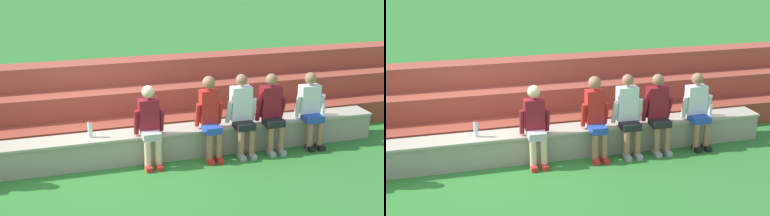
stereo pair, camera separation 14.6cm
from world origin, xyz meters
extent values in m
plane|color=#2D752D|center=(0.00, 0.00, 0.00)|extent=(80.00, 80.00, 0.00)
cube|color=gray|center=(0.00, 0.24, 0.25)|extent=(9.76, 0.47, 0.49)
cube|color=#ABA28E|center=(0.00, 0.24, 0.48)|extent=(9.80, 0.51, 0.04)
cube|color=brown|center=(0.00, 1.02, 0.22)|extent=(13.70, 0.56, 0.44)
cube|color=#974131|center=(0.00, 1.58, 0.44)|extent=(13.70, 0.56, 0.89)
cube|color=#9A4334|center=(0.00, 2.14, 0.67)|extent=(13.70, 0.56, 1.33)
cylinder|color=beige|center=(0.57, -0.20, 0.25)|extent=(0.11, 0.11, 0.49)
cylinder|color=beige|center=(0.75, -0.20, 0.25)|extent=(0.11, 0.11, 0.49)
cube|color=red|center=(0.57, -0.24, 0.04)|extent=(0.10, 0.22, 0.08)
cube|color=red|center=(0.75, -0.24, 0.04)|extent=(0.10, 0.22, 0.08)
cube|color=#B2B2B7|center=(0.66, -0.08, 0.55)|extent=(0.29, 0.31, 0.12)
cube|color=maroon|center=(0.66, 0.08, 0.86)|extent=(0.33, 0.20, 0.51)
sphere|color=beige|center=(0.66, 0.08, 1.24)|extent=(0.21, 0.21, 0.21)
cylinder|color=maroon|center=(0.45, 0.06, 0.74)|extent=(0.08, 0.14, 0.43)
cylinder|color=maroon|center=(0.88, 0.06, 0.74)|extent=(0.08, 0.19, 0.43)
cylinder|color=#996B4C|center=(1.63, -0.22, 0.25)|extent=(0.11, 0.11, 0.49)
cylinder|color=#996B4C|center=(1.79, -0.22, 0.25)|extent=(0.11, 0.11, 0.49)
cube|color=red|center=(1.63, -0.26, 0.04)|extent=(0.10, 0.22, 0.08)
cube|color=red|center=(1.79, -0.26, 0.04)|extent=(0.10, 0.22, 0.08)
cube|color=#2347B2|center=(1.71, -0.08, 0.55)|extent=(0.27, 0.33, 0.12)
cube|color=red|center=(1.71, 0.10, 0.89)|extent=(0.30, 0.20, 0.58)
sphere|color=#996B4C|center=(1.71, 0.10, 1.31)|extent=(0.22, 0.22, 0.22)
cylinder|color=red|center=(1.51, 0.08, 0.76)|extent=(0.08, 0.17, 0.43)
cylinder|color=red|center=(1.91, 0.08, 0.76)|extent=(0.08, 0.20, 0.43)
cylinder|color=#996B4C|center=(2.20, -0.21, 0.25)|extent=(0.11, 0.11, 0.49)
cylinder|color=#996B4C|center=(2.40, -0.21, 0.25)|extent=(0.11, 0.11, 0.49)
cube|color=#99999E|center=(2.20, -0.25, 0.04)|extent=(0.10, 0.22, 0.08)
cube|color=#99999E|center=(2.40, -0.25, 0.04)|extent=(0.10, 0.22, 0.08)
cube|color=black|center=(2.30, -0.08, 0.55)|extent=(0.32, 0.32, 0.12)
cube|color=white|center=(2.30, 0.09, 0.90)|extent=(0.36, 0.20, 0.59)
sphere|color=#996B4C|center=(2.30, 0.09, 1.31)|extent=(0.20, 0.20, 0.20)
cylinder|color=white|center=(2.07, 0.07, 0.77)|extent=(0.08, 0.21, 0.42)
cylinder|color=white|center=(2.53, 0.07, 0.77)|extent=(0.08, 0.16, 0.43)
cylinder|color=#996B4C|center=(2.75, -0.20, 0.25)|extent=(0.11, 0.11, 0.49)
cylinder|color=#996B4C|center=(2.95, -0.20, 0.25)|extent=(0.11, 0.11, 0.49)
cube|color=#99999E|center=(2.75, -0.24, 0.04)|extent=(0.10, 0.22, 0.08)
cube|color=#99999E|center=(2.95, -0.24, 0.04)|extent=(0.10, 0.22, 0.08)
cube|color=black|center=(2.85, -0.07, 0.55)|extent=(0.32, 0.31, 0.12)
cube|color=maroon|center=(2.85, 0.08, 0.88)|extent=(0.36, 0.20, 0.55)
sphere|color=#996B4C|center=(2.85, 0.08, 1.28)|extent=(0.21, 0.21, 0.21)
cylinder|color=maroon|center=(2.62, 0.06, 0.75)|extent=(0.08, 0.18, 0.43)
cylinder|color=maroon|center=(3.08, 0.06, 0.75)|extent=(0.08, 0.22, 0.42)
cylinder|color=#996B4C|center=(3.52, -0.19, 0.25)|extent=(0.11, 0.11, 0.49)
cylinder|color=#996B4C|center=(3.72, -0.19, 0.25)|extent=(0.11, 0.11, 0.49)
cube|color=black|center=(3.52, -0.23, 0.04)|extent=(0.10, 0.22, 0.08)
cube|color=black|center=(3.72, -0.23, 0.04)|extent=(0.10, 0.22, 0.08)
cube|color=#2347B2|center=(3.62, -0.07, 0.55)|extent=(0.33, 0.30, 0.12)
cube|color=white|center=(3.62, 0.09, 0.86)|extent=(0.36, 0.20, 0.51)
sphere|color=#996B4C|center=(3.62, 0.09, 1.24)|extent=(0.21, 0.21, 0.21)
cylinder|color=white|center=(3.39, 0.07, 0.74)|extent=(0.08, 0.16, 0.43)
cylinder|color=white|center=(3.85, 0.07, 0.74)|extent=(0.08, 0.23, 0.42)
cylinder|color=silver|center=(3.99, 0.20, 0.61)|extent=(0.07, 0.07, 0.22)
cylinder|color=blue|center=(3.99, 0.20, 0.73)|extent=(0.04, 0.04, 0.02)
cylinder|color=silver|center=(-0.29, 0.24, 0.63)|extent=(0.07, 0.07, 0.26)
cylinder|color=red|center=(-0.29, 0.24, 0.77)|extent=(0.04, 0.04, 0.02)
camera|label=1|loc=(-0.97, -7.89, 3.58)|focal=48.71mm
camera|label=2|loc=(-0.83, -7.93, 3.58)|focal=48.71mm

